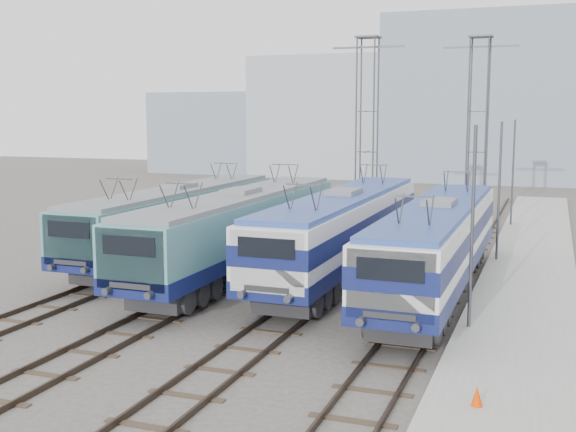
# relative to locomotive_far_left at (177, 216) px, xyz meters

# --- Properties ---
(ground) EXTENTS (160.00, 160.00, 0.00)m
(ground) POSITION_rel_locomotive_far_left_xyz_m (6.75, -9.93, -2.22)
(ground) COLOR #514C47
(platform) EXTENTS (4.00, 70.00, 0.30)m
(platform) POSITION_rel_locomotive_far_left_xyz_m (16.95, -1.93, -2.07)
(platform) COLOR #9E9E99
(platform) RESTS_ON ground
(locomotive_far_left) EXTENTS (2.82, 17.84, 3.36)m
(locomotive_far_left) POSITION_rel_locomotive_far_left_xyz_m (0.00, 0.00, 0.00)
(locomotive_far_left) COLOR #111A53
(locomotive_far_left) RESTS_ON ground
(locomotive_center_left) EXTENTS (2.94, 18.57, 3.50)m
(locomotive_center_left) POSITION_rel_locomotive_far_left_xyz_m (4.50, -2.40, 0.08)
(locomotive_center_left) COLOR #111A53
(locomotive_center_left) RESTS_ON ground
(locomotive_center_right) EXTENTS (2.94, 18.62, 3.50)m
(locomotive_center_right) POSITION_rel_locomotive_far_left_xyz_m (9.00, -1.16, 0.15)
(locomotive_center_right) COLOR #111A53
(locomotive_center_right) RESTS_ON ground
(locomotive_far_right) EXTENTS (2.89, 18.25, 3.43)m
(locomotive_far_right) POSITION_rel_locomotive_far_left_xyz_m (13.50, -2.98, 0.10)
(locomotive_far_right) COLOR #111A53
(locomotive_far_right) RESTS_ON ground
(catenary_tower_west) EXTENTS (4.50, 1.20, 12.00)m
(catenary_tower_west) POSITION_rel_locomotive_far_left_xyz_m (6.75, 12.07, 4.42)
(catenary_tower_west) COLOR #3F4247
(catenary_tower_west) RESTS_ON ground
(catenary_tower_east) EXTENTS (4.50, 1.20, 12.00)m
(catenary_tower_east) POSITION_rel_locomotive_far_left_xyz_m (13.25, 14.07, 4.42)
(catenary_tower_east) COLOR #3F4247
(catenary_tower_east) RESTS_ON ground
(mast_front) EXTENTS (0.12, 0.12, 7.00)m
(mast_front) POSITION_rel_locomotive_far_left_xyz_m (15.35, -7.93, 1.28)
(mast_front) COLOR #3F4247
(mast_front) RESTS_ON ground
(mast_mid) EXTENTS (0.12, 0.12, 7.00)m
(mast_mid) POSITION_rel_locomotive_far_left_xyz_m (15.35, 4.07, 1.28)
(mast_mid) COLOR #3F4247
(mast_mid) RESTS_ON ground
(mast_rear) EXTENTS (0.12, 0.12, 7.00)m
(mast_rear) POSITION_rel_locomotive_far_left_xyz_m (15.35, 16.07, 1.28)
(mast_rear) COLOR #3F4247
(mast_rear) RESTS_ON ground
(safety_cone) EXTENTS (0.28, 0.28, 0.51)m
(safety_cone) POSITION_rel_locomotive_far_left_xyz_m (16.28, -14.68, -1.67)
(safety_cone) COLOR #F43E00
(safety_cone) RESTS_ON platform
(building_west) EXTENTS (18.00, 12.00, 14.00)m
(building_west) POSITION_rel_locomotive_far_left_xyz_m (-7.25, 52.07, 4.78)
(building_west) COLOR #9DA6AF
(building_west) RESTS_ON ground
(building_center) EXTENTS (22.00, 14.00, 18.00)m
(building_center) POSITION_rel_locomotive_far_left_xyz_m (10.75, 52.07, 6.78)
(building_center) COLOR gray
(building_center) RESTS_ON ground
(building_far_west) EXTENTS (14.00, 10.00, 10.00)m
(building_far_west) POSITION_rel_locomotive_far_left_xyz_m (-23.25, 52.07, 2.78)
(building_far_west) COLOR gray
(building_far_west) RESTS_ON ground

